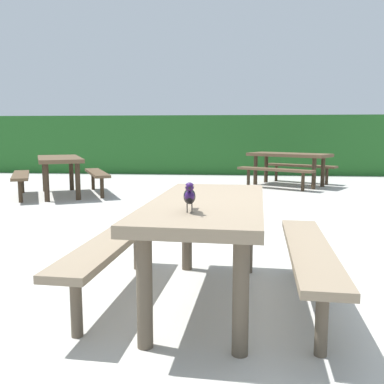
# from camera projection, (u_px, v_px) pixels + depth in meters

# --- Properties ---
(ground_plane) EXTENTS (60.00, 60.00, 0.00)m
(ground_plane) POSITION_uv_depth(u_px,v_px,m) (213.00, 288.00, 3.32)
(ground_plane) COLOR #B7B5AD
(hedge_wall) EXTENTS (28.00, 1.23, 1.69)m
(hedge_wall) POSITION_uv_depth(u_px,v_px,m) (229.00, 145.00, 12.68)
(hedge_wall) COLOR #235B23
(hedge_wall) RESTS_ON ground
(picnic_table_foreground) EXTENTS (1.78, 1.84, 0.74)m
(picnic_table_foreground) POSITION_uv_depth(u_px,v_px,m) (207.00, 226.00, 2.97)
(picnic_table_foreground) COLOR #84725B
(picnic_table_foreground) RESTS_ON ground
(bird_grackle) EXTENTS (0.09, 0.29, 0.18)m
(bird_grackle) POSITION_uv_depth(u_px,v_px,m) (190.00, 195.00, 2.46)
(bird_grackle) COLOR black
(bird_grackle) RESTS_ON picnic_table_foreground
(picnic_table_mid_left) EXTENTS (2.26, 2.27, 0.74)m
(picnic_table_mid_left) POSITION_uv_depth(u_px,v_px,m) (60.00, 167.00, 8.13)
(picnic_table_mid_left) COLOR brown
(picnic_table_mid_left) RESTS_ON ground
(picnic_table_mid_right) EXTENTS (2.34, 2.33, 0.74)m
(picnic_table_mid_right) POSITION_uv_depth(u_px,v_px,m) (289.00, 161.00, 9.65)
(picnic_table_mid_right) COLOR brown
(picnic_table_mid_right) RESTS_ON ground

